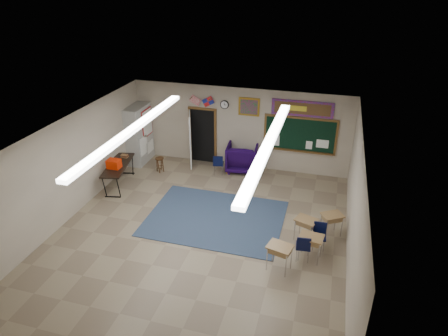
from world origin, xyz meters
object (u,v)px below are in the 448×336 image
(student_desk_front_right, at_px, (331,223))
(folding_table, at_px, (119,174))
(student_desk_front_left, at_px, (305,228))
(wooden_stool, at_px, (160,165))
(wingback_armchair, at_px, (242,157))

(student_desk_front_right, distance_m, folding_table, 7.18)
(student_desk_front_left, distance_m, folding_table, 6.59)
(student_desk_front_right, xyz_separation_m, wooden_stool, (-6.19, 2.30, -0.09))
(student_desk_front_right, relative_size, wooden_stool, 1.27)
(folding_table, xyz_separation_m, wooden_stool, (0.92, 1.32, -0.15))
(folding_table, height_order, wooden_stool, folding_table)
(wooden_stool, bearing_deg, student_desk_front_right, -20.37)
(wingback_armchair, height_order, student_desk_front_left, wingback_armchair)
(wooden_stool, bearing_deg, student_desk_front_left, -26.32)
(student_desk_front_left, bearing_deg, folding_table, -172.39)
(wingback_armchair, distance_m, wooden_stool, 3.04)
(student_desk_front_left, relative_size, wooden_stool, 1.23)
(student_desk_front_right, height_order, wooden_stool, student_desk_front_right)
(wingback_armchair, xyz_separation_m, folding_table, (-3.79, -2.28, -0.08))
(student_desk_front_right, bearing_deg, wooden_stool, 127.64)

